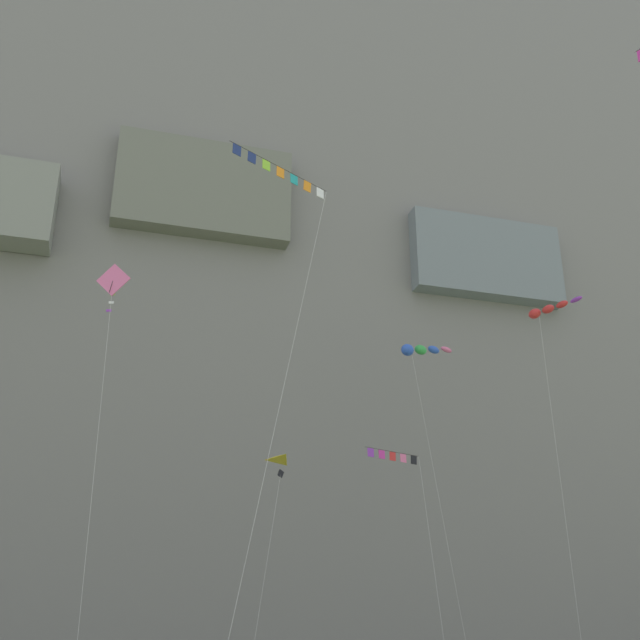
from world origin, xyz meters
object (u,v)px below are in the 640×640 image
object	(u,v)px
kite_delta_high_left	(286,477)
kite_windsock_upper_right	(420,350)
kite_banner_mid_left	(280,191)
kite_windsock_near_cliff	(547,310)
kite_banner_high_center	(396,466)
kite_diamond_low_left	(112,289)

from	to	relation	value
kite_delta_high_left	kite_windsock_upper_right	world-z (taller)	kite_windsock_upper_right
kite_delta_high_left	kite_banner_mid_left	size ratio (longest dim) A/B	0.58
kite_banner_mid_left	kite_windsock_upper_right	bearing A→B (deg)	52.37
kite_windsock_upper_right	kite_windsock_near_cliff	xyz separation A→B (m)	(5.21, -8.00, 0.29)
kite_windsock_upper_right	kite_banner_high_center	bearing A→B (deg)	-127.30
kite_windsock_upper_right	kite_windsock_near_cliff	size ratio (longest dim) A/B	1.00
kite_banner_high_center	kite_delta_high_left	world-z (taller)	kite_banner_high_center
kite_banner_high_center	kite_diamond_low_left	world-z (taller)	kite_diamond_low_left
kite_diamond_low_left	kite_delta_high_left	world-z (taller)	kite_diamond_low_left
kite_diamond_low_left	kite_windsock_upper_right	size ratio (longest dim) A/B	0.88
kite_banner_mid_left	kite_windsock_upper_right	distance (m)	23.47
kite_banner_high_center	kite_banner_mid_left	xyz separation A→B (m)	(-9.99, -12.89, 8.69)
kite_banner_mid_left	kite_windsock_near_cliff	size ratio (longest dim) A/B	0.99
kite_delta_high_left	kite_diamond_low_left	bearing A→B (deg)	-132.63
kite_delta_high_left	kite_windsock_near_cliff	world-z (taller)	kite_windsock_near_cliff
kite_windsock_upper_right	kite_windsock_near_cliff	distance (m)	9.55
kite_windsock_near_cliff	kite_banner_high_center	bearing A→B (deg)	166.36
kite_diamond_low_left	kite_banner_mid_left	distance (m)	9.43
kite_banner_mid_left	kite_delta_high_left	bearing A→B (deg)	75.11
kite_banner_high_center	kite_delta_high_left	distance (m)	7.71
kite_banner_high_center	kite_windsock_near_cliff	xyz separation A→B (m)	(9.53, -2.31, 9.80)
kite_banner_high_center	kite_windsock_near_cliff	size ratio (longest dim) A/B	0.58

